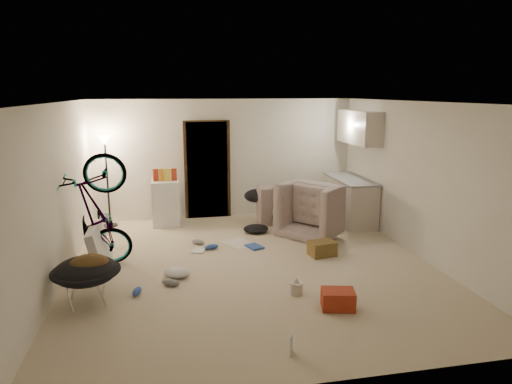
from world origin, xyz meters
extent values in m
cube|color=beige|center=(0.00, 0.00, -0.01)|extent=(5.50, 6.00, 0.02)
cube|color=white|center=(0.00, 0.00, 2.51)|extent=(5.50, 6.00, 0.02)
cube|color=silver|center=(0.00, 3.01, 1.25)|extent=(5.50, 0.02, 2.50)
cube|color=silver|center=(0.00, -3.01, 1.25)|extent=(5.50, 0.02, 2.50)
cube|color=silver|center=(-2.76, 0.00, 1.25)|extent=(0.02, 6.00, 2.50)
cube|color=silver|center=(2.76, 0.00, 1.25)|extent=(0.02, 6.00, 2.50)
cube|color=black|center=(-0.40, 2.97, 1.02)|extent=(0.85, 0.10, 2.04)
cube|color=#312011|center=(-0.40, 2.94, 1.02)|extent=(0.97, 0.04, 2.10)
cylinder|color=black|center=(-2.40, 2.65, 0.01)|extent=(0.28, 0.28, 0.03)
cylinder|color=black|center=(-2.40, 2.65, 0.85)|extent=(0.04, 0.04, 1.70)
cone|color=#FFE0A5|center=(-2.40, 2.65, 1.72)|extent=(0.24, 0.24, 0.18)
cube|color=beige|center=(2.43, 2.00, 0.44)|extent=(0.60, 1.50, 0.88)
cube|color=gray|center=(2.43, 2.00, 0.90)|extent=(0.64, 1.54, 0.04)
cube|color=beige|center=(2.56, 2.00, 1.95)|extent=(0.38, 1.40, 0.65)
imported|color=#3E463D|center=(1.53, 2.45, 0.29)|extent=(2.03, 0.88, 0.58)
imported|color=#3E463D|center=(1.59, 1.41, 0.37)|extent=(1.50, 1.51, 0.74)
imported|color=black|center=(-2.30, 0.40, 0.48)|extent=(1.82, 0.80, 1.05)
imported|color=#9D2D17|center=(-0.09, -2.55, 0.01)|extent=(0.28, 0.25, 0.02)
cube|color=white|center=(-1.29, 2.55, 0.45)|extent=(0.54, 0.54, 0.91)
cube|color=#9D2D17|center=(-1.46, 2.55, 1.00)|extent=(0.11, 0.09, 0.30)
cube|color=#C77918|center=(-1.34, 2.55, 1.00)|extent=(0.11, 0.09, 0.30)
cube|color=yellow|center=(-1.22, 2.55, 1.00)|extent=(0.11, 0.08, 0.30)
cube|color=#9D2D17|center=(-1.10, 2.55, 1.00)|extent=(0.11, 0.08, 0.30)
cylinder|color=silver|center=(-2.30, -0.86, 0.20)|extent=(0.56, 0.56, 0.40)
ellipsoid|color=black|center=(-2.30, -0.86, 0.44)|extent=(0.79, 0.79, 0.33)
torus|color=black|center=(-2.30, -0.86, 0.44)|extent=(0.86, 0.86, 0.06)
ellipsoid|color=#4F371B|center=(-2.25, -0.89, 0.55)|extent=(0.55, 0.49, 0.22)
ellipsoid|color=black|center=(0.58, 2.45, 0.54)|extent=(0.59, 0.49, 0.28)
cube|color=silver|center=(-2.30, 0.36, 0.34)|extent=(0.27, 1.03, 0.69)
cube|color=brown|center=(1.22, 0.22, 0.12)|extent=(0.46, 0.36, 0.24)
cube|color=#9D2D17|center=(0.78, -1.61, 0.12)|extent=(0.46, 0.38, 0.23)
cylinder|color=beige|center=(0.38, -1.12, 0.08)|extent=(0.17, 0.17, 0.17)
cone|color=beige|center=(0.38, -1.12, 0.20)|extent=(0.09, 0.09, 0.07)
cube|color=silver|center=(-0.04, 1.09, 0.00)|extent=(0.63, 0.68, 0.01)
cube|color=#2F54AD|center=(0.19, 0.82, 0.02)|extent=(0.33, 0.37, 0.03)
cube|color=silver|center=(-0.77, 0.82, 0.01)|extent=(0.28, 0.32, 0.02)
ellipsoid|color=#2F54AD|center=(-0.55, 0.87, 0.05)|extent=(0.26, 0.16, 0.09)
ellipsoid|color=slate|center=(-0.75, 1.17, 0.05)|extent=(0.26, 0.24, 0.09)
ellipsoid|color=#2F54AD|center=(-1.71, -0.71, 0.04)|extent=(0.16, 0.26, 0.09)
ellipsoid|color=slate|center=(-1.26, -0.52, 0.05)|extent=(0.29, 0.22, 0.10)
ellipsoid|color=black|center=(0.39, 1.66, 0.07)|extent=(0.48, 0.42, 0.15)
ellipsoid|color=silver|center=(-1.16, -0.20, 0.06)|extent=(0.50, 0.48, 0.12)
camera|label=1|loc=(-1.25, -6.56, 2.65)|focal=32.00mm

